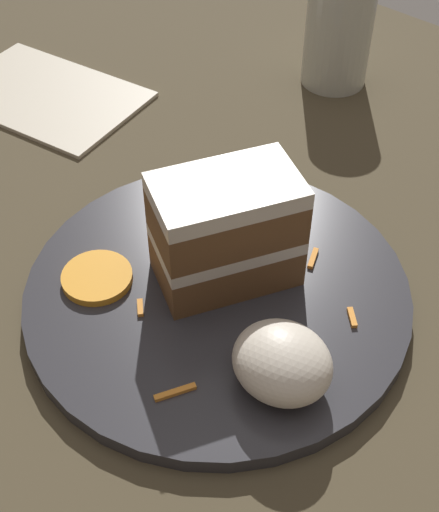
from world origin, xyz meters
The scene contains 9 objects.
ground_plane centered at (0.00, 0.00, 0.00)m, with size 6.00×6.00×0.00m, color #4C4742.
dining_table centered at (0.00, 0.00, 0.01)m, with size 1.18×0.96×0.03m, color #4C422D.
plate centered at (0.05, 0.00, 0.03)m, with size 0.28×0.28×0.01m, color #333338.
cake_slice centered at (0.05, -0.01, 0.08)m, with size 0.10×0.12×0.09m.
cream_dollop centered at (-0.04, 0.03, 0.06)m, with size 0.07×0.06×0.04m, color silver.
orange_garnish centered at (0.12, 0.05, 0.04)m, with size 0.05×0.05×0.01m, color orange.
carrot_shreds_scatter centered at (0.04, -0.02, 0.04)m, with size 0.15×0.20×0.00m.
drinking_glass centered at (0.16, -0.30, 0.07)m, with size 0.07×0.07×0.10m.
menu_card centered at (0.36, -0.09, 0.03)m, with size 0.12×0.19×0.00m, color beige.
Camera 1 is at (-0.18, 0.26, 0.42)m, focal length 50.00 mm.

